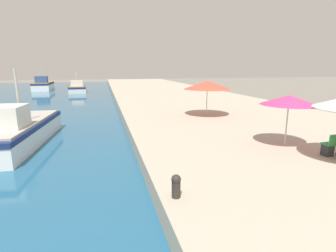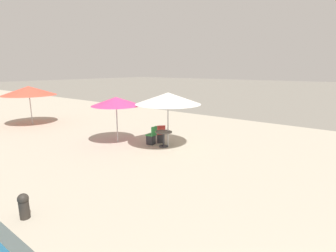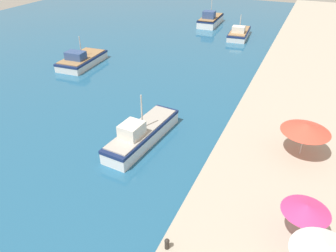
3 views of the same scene
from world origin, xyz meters
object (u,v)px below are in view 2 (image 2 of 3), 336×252
(cafe_chair_right, at_px, (161,136))
(mooring_bollard, at_px, (24,205))
(cafe_umbrella_white, at_px, (116,101))
(cafe_table, at_px, (164,136))
(cafe_umbrella_pink, at_px, (168,98))
(cafe_umbrella_striped, at_px, (29,91))
(cafe_chair_left, at_px, (151,138))

(cafe_chair_right, bearing_deg, mooring_bollard, -128.15)
(cafe_umbrella_white, distance_m, cafe_table, 2.92)
(cafe_umbrella_pink, height_order, mooring_bollard, cafe_umbrella_pink)
(cafe_umbrella_white, xyz_separation_m, cafe_table, (0.79, -2.36, -1.53))
(cafe_table, bearing_deg, mooring_bollard, -170.64)
(cafe_umbrella_striped, xyz_separation_m, mooring_bollard, (-5.47, -11.35, -1.87))
(cafe_umbrella_striped, height_order, cafe_table, cafe_umbrella_striped)
(cafe_chair_right, relative_size, mooring_bollard, 1.39)
(mooring_bollard, bearing_deg, cafe_umbrella_white, 29.89)
(cafe_umbrella_pink, bearing_deg, mooring_bollard, -172.00)
(cafe_umbrella_striped, relative_size, cafe_chair_right, 3.72)
(cafe_umbrella_striped, bearing_deg, cafe_table, -82.28)
(cafe_umbrella_white, xyz_separation_m, cafe_chair_left, (0.72, -1.64, -1.74))
(cafe_umbrella_white, height_order, cafe_table, cafe_umbrella_white)
(cafe_table, xyz_separation_m, mooring_bollard, (-6.85, -1.13, -0.18))
(cafe_umbrella_white, distance_m, cafe_chair_right, 2.79)
(cafe_chair_right, bearing_deg, cafe_umbrella_white, 163.48)
(cafe_umbrella_white, bearing_deg, cafe_chair_left, -66.17)
(cafe_umbrella_white, relative_size, cafe_chair_left, 2.69)
(cafe_chair_right, bearing_deg, cafe_chair_left, -158.03)
(cafe_table, distance_m, mooring_bollard, 6.95)
(cafe_umbrella_white, bearing_deg, cafe_umbrella_pink, -69.47)
(cafe_table, relative_size, cafe_chair_left, 0.88)
(cafe_chair_left, bearing_deg, cafe_table, -90.00)
(cafe_chair_right, xyz_separation_m, mooring_bollard, (-7.31, -1.69, 0.02))
(cafe_table, bearing_deg, cafe_umbrella_pink, -44.19)
(cafe_umbrella_striped, bearing_deg, cafe_umbrella_white, -85.65)
(cafe_umbrella_pink, bearing_deg, cafe_chair_right, 66.81)
(cafe_table, distance_m, cafe_chair_left, 0.75)
(cafe_umbrella_pink, relative_size, cafe_umbrella_striped, 0.90)
(cafe_chair_right, height_order, mooring_bollard, cafe_chair_right)
(cafe_chair_left, height_order, mooring_bollard, cafe_chair_left)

